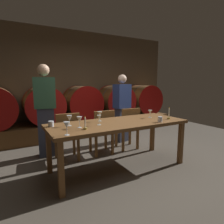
{
  "coord_description": "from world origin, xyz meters",
  "views": [
    {
      "loc": [
        -1.78,
        -2.66,
        1.4
      ],
      "look_at": [
        -0.35,
        -0.08,
        0.94
      ],
      "focal_mm": 30.52,
      "sensor_mm": 36.0,
      "label": 1
    }
  ],
  "objects_px": {
    "wine_barrel_right": "(116,101)",
    "candle_right": "(169,116)",
    "cup_right": "(160,119)",
    "cup_left": "(51,124)",
    "wine_glass_left": "(69,118)",
    "chair_right": "(128,126)",
    "candle_left": "(85,126)",
    "wine_glass_far_left": "(67,125)",
    "guest_left": "(45,110)",
    "chair_left": "(67,134)",
    "wine_barrel_far_right": "(143,100)",
    "wine_glass_center_left": "(79,120)",
    "wine_glass_center_right": "(99,118)",
    "guest_right": "(122,108)",
    "wine_barrel_left": "(44,105)",
    "wine_glass_right": "(100,114)",
    "wine_barrel_center": "(82,103)",
    "chair_center": "(102,130)",
    "wine_glass_far_right": "(150,112)",
    "dining_table": "(119,127)"
  },
  "relations": [
    {
      "from": "wine_barrel_right",
      "to": "candle_right",
      "type": "relative_size",
      "value": 4.31
    },
    {
      "from": "cup_right",
      "to": "cup_left",
      "type": "bearing_deg",
      "value": 161.85
    },
    {
      "from": "wine_glass_left",
      "to": "cup_left",
      "type": "relative_size",
      "value": 1.91
    },
    {
      "from": "chair_right",
      "to": "wine_glass_left",
      "type": "xyz_separation_m",
      "value": [
        -1.42,
        -0.56,
        0.39
      ]
    },
    {
      "from": "candle_left",
      "to": "wine_glass_far_left",
      "type": "distance_m",
      "value": 0.34
    },
    {
      "from": "guest_left",
      "to": "chair_left",
      "type": "bearing_deg",
      "value": 130.95
    },
    {
      "from": "wine_barrel_right",
      "to": "guest_left",
      "type": "height_order",
      "value": "guest_left"
    },
    {
      "from": "wine_barrel_far_right",
      "to": "wine_glass_far_left",
      "type": "distance_m",
      "value": 4.18
    },
    {
      "from": "wine_glass_center_left",
      "to": "cup_left",
      "type": "xyz_separation_m",
      "value": [
        -0.34,
        0.25,
        -0.07
      ]
    },
    {
      "from": "guest_left",
      "to": "wine_glass_far_left",
      "type": "xyz_separation_m",
      "value": [
        -0.02,
        -1.48,
        0.0
      ]
    },
    {
      "from": "wine_glass_center_right",
      "to": "guest_right",
      "type": "bearing_deg",
      "value": 46.52
    },
    {
      "from": "guest_left",
      "to": "guest_right",
      "type": "relative_size",
      "value": 1.09
    },
    {
      "from": "guest_left",
      "to": "cup_left",
      "type": "xyz_separation_m",
      "value": [
        -0.09,
        -0.92,
        -0.08
      ]
    },
    {
      "from": "wine_barrel_left",
      "to": "wine_glass_center_right",
      "type": "height_order",
      "value": "wine_barrel_left"
    },
    {
      "from": "guest_left",
      "to": "wine_glass_center_left",
      "type": "distance_m",
      "value": 1.21
    },
    {
      "from": "guest_left",
      "to": "wine_glass_right",
      "type": "relative_size",
      "value": 10.84
    },
    {
      "from": "wine_barrel_center",
      "to": "cup_left",
      "type": "relative_size",
      "value": 11.26
    },
    {
      "from": "chair_right",
      "to": "guest_left",
      "type": "relative_size",
      "value": 0.51
    },
    {
      "from": "wine_glass_left",
      "to": "wine_glass_center_right",
      "type": "height_order",
      "value": "wine_glass_left"
    },
    {
      "from": "guest_right",
      "to": "candle_right",
      "type": "bearing_deg",
      "value": 82.16
    },
    {
      "from": "chair_left",
      "to": "cup_left",
      "type": "relative_size",
      "value": 10.74
    },
    {
      "from": "wine_barrel_far_right",
      "to": "chair_center",
      "type": "height_order",
      "value": "wine_barrel_far_right"
    },
    {
      "from": "wine_barrel_right",
      "to": "wine_barrel_far_right",
      "type": "bearing_deg",
      "value": 0.0
    },
    {
      "from": "wine_glass_far_right",
      "to": "wine_glass_center_left",
      "type": "bearing_deg",
      "value": -175.06
    },
    {
      "from": "wine_glass_right",
      "to": "cup_left",
      "type": "xyz_separation_m",
      "value": [
        -0.78,
        -0.01,
        -0.08
      ]
    },
    {
      "from": "wine_barrel_center",
      "to": "guest_right",
      "type": "xyz_separation_m",
      "value": [
        0.59,
        -1.07,
        -0.04
      ]
    },
    {
      "from": "chair_center",
      "to": "wine_glass_right",
      "type": "bearing_deg",
      "value": 63.37
    },
    {
      "from": "dining_table",
      "to": "cup_right",
      "type": "bearing_deg",
      "value": -29.11
    },
    {
      "from": "wine_barrel_left",
      "to": "candle_right",
      "type": "xyz_separation_m",
      "value": [
        1.65,
        -2.49,
        -0.02
      ]
    },
    {
      "from": "guest_right",
      "to": "wine_glass_center_left",
      "type": "relative_size",
      "value": 10.05
    },
    {
      "from": "guest_left",
      "to": "guest_right",
      "type": "distance_m",
      "value": 1.75
    },
    {
      "from": "guest_left",
      "to": "wine_glass_left",
      "type": "height_order",
      "value": "guest_left"
    },
    {
      "from": "wine_glass_far_right",
      "to": "wine_glass_center_right",
      "type": "bearing_deg",
      "value": -174.79
    },
    {
      "from": "wine_barrel_right",
      "to": "wine_barrel_far_right",
      "type": "xyz_separation_m",
      "value": [
        1.03,
        0.0,
        0.0
      ]
    },
    {
      "from": "guest_right",
      "to": "wine_barrel_right",
      "type": "bearing_deg",
      "value": -123.14
    },
    {
      "from": "candle_right",
      "to": "wine_barrel_right",
      "type": "bearing_deg",
      "value": 81.28
    },
    {
      "from": "wine_glass_center_right",
      "to": "guest_left",
      "type": "bearing_deg",
      "value": 115.87
    },
    {
      "from": "guest_right",
      "to": "wine_glass_far_left",
      "type": "height_order",
      "value": "guest_right"
    },
    {
      "from": "wine_barrel_far_right",
      "to": "chair_right",
      "type": "bearing_deg",
      "value": -135.72
    },
    {
      "from": "candle_left",
      "to": "cup_right",
      "type": "bearing_deg",
      "value": -5.98
    },
    {
      "from": "chair_left",
      "to": "chair_right",
      "type": "bearing_deg",
      "value": -175.4
    },
    {
      "from": "wine_glass_far_left",
      "to": "wine_glass_center_right",
      "type": "distance_m",
      "value": 0.66
    },
    {
      "from": "wine_barrel_far_right",
      "to": "wine_glass_center_left",
      "type": "bearing_deg",
      "value": -141.76
    },
    {
      "from": "wine_barrel_far_right",
      "to": "wine_glass_far_right",
      "type": "xyz_separation_m",
      "value": [
        -1.6,
        -2.22,
        0.02
      ]
    },
    {
      "from": "cup_left",
      "to": "guest_right",
      "type": "bearing_deg",
      "value": 28.95
    },
    {
      "from": "wine_barrel_left",
      "to": "wine_glass_center_left",
      "type": "height_order",
      "value": "wine_barrel_left"
    },
    {
      "from": "wine_barrel_right",
      "to": "cup_left",
      "type": "height_order",
      "value": "wine_barrel_right"
    },
    {
      "from": "wine_barrel_right",
      "to": "cup_right",
      "type": "xyz_separation_m",
      "value": [
        -0.69,
        -2.61,
        -0.03
      ]
    },
    {
      "from": "chair_right",
      "to": "guest_right",
      "type": "bearing_deg",
      "value": -101.68
    },
    {
      "from": "dining_table",
      "to": "wine_glass_center_left",
      "type": "bearing_deg",
      "value": -175.34
    }
  ]
}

